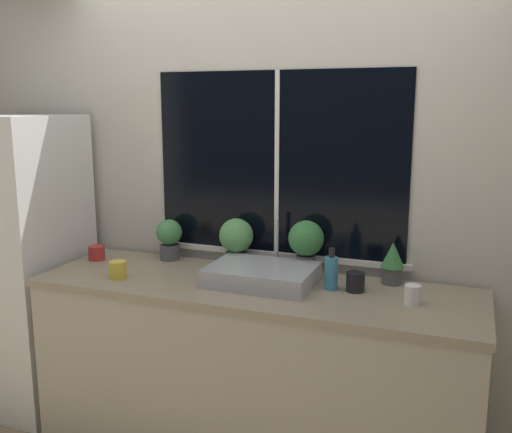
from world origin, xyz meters
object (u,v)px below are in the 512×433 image
at_px(mug_red, 97,253).
at_px(mug_black, 355,282).
at_px(mug_yellow, 118,270).
at_px(potted_plant_far_left, 169,237).
at_px(refrigerator, 21,263).
at_px(potted_plant_center_left, 236,239).
at_px(mug_white, 412,295).
at_px(sink, 262,274).
at_px(soap_bottle, 331,272).
at_px(potted_plant_far_right, 393,261).
at_px(potted_plant_center_right, 306,242).

distance_m(mug_red, mug_black, 1.52).
bearing_deg(mug_yellow, potted_plant_far_left, 80.30).
xyz_separation_m(refrigerator, mug_black, (1.99, 0.07, 0.09)).
xyz_separation_m(potted_plant_center_left, mug_white, (0.98, -0.28, -0.11)).
bearing_deg(mug_yellow, mug_red, 141.36).
distance_m(mug_white, mug_black, 0.29).
xyz_separation_m(mug_red, mug_yellow, (0.32, -0.26, 0.00)).
distance_m(sink, soap_bottle, 0.35).
distance_m(potted_plant_far_right, mug_white, 0.31).
bearing_deg(mug_yellow, potted_plant_far_right, 17.25).
height_order(mug_white, mug_yellow, same).
relative_size(refrigerator, potted_plant_center_right, 6.00).
distance_m(sink, potted_plant_far_left, 0.70).
height_order(soap_bottle, mug_red, soap_bottle).
distance_m(sink, mug_red, 1.05).
bearing_deg(potted_plant_far_right, mug_black, -128.72).
xyz_separation_m(refrigerator, mug_yellow, (0.80, -0.16, 0.09)).
bearing_deg(mug_white, refrigerator, 179.47).
relative_size(potted_plant_center_left, potted_plant_far_right, 1.27).
bearing_deg(mug_white, potted_plant_center_right, 154.44).
distance_m(soap_bottle, mug_white, 0.40).
bearing_deg(mug_black, potted_plant_center_left, 165.25).
relative_size(sink, mug_yellow, 5.84).
bearing_deg(potted_plant_center_right, potted_plant_far_right, -0.00).
xyz_separation_m(mug_red, mug_black, (1.52, -0.03, 0.01)).
height_order(potted_plant_far_right, mug_yellow, potted_plant_far_right).
relative_size(potted_plant_far_right, soap_bottle, 1.03).
height_order(refrigerator, potted_plant_center_right, refrigerator).
height_order(sink, potted_plant_far_left, sink).
relative_size(refrigerator, soap_bottle, 8.39).
xyz_separation_m(potted_plant_center_left, potted_plant_far_right, (0.85, -0.00, -0.04)).
bearing_deg(soap_bottle, mug_black, 5.85).
relative_size(potted_plant_far_right, mug_yellow, 2.37).
relative_size(soap_bottle, mug_yellow, 2.30).
bearing_deg(sink, potted_plant_center_right, 54.01).
xyz_separation_m(sink, potted_plant_center_left, (-0.24, 0.23, 0.11)).
xyz_separation_m(mug_red, mug_white, (1.80, -0.12, 0.00)).
relative_size(mug_white, mug_yellow, 1.01).
bearing_deg(potted_plant_center_left, potted_plant_center_right, 0.00).
bearing_deg(mug_black, mug_red, 179.04).
bearing_deg(mug_red, sink, -3.58).
distance_m(potted_plant_center_right, mug_yellow, 0.99).
bearing_deg(mug_red, potted_plant_far_left, 22.06).
relative_size(mug_white, mug_black, 0.97).
bearing_deg(potted_plant_center_left, mug_white, -15.81).
xyz_separation_m(potted_plant_far_right, soap_bottle, (-0.27, -0.20, -0.03)).
height_order(potted_plant_far_left, potted_plant_center_right, potted_plant_center_right).
bearing_deg(mug_black, refrigerator, -177.94).
height_order(potted_plant_center_right, mug_white, potted_plant_center_right).
distance_m(potted_plant_far_left, mug_white, 1.43).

